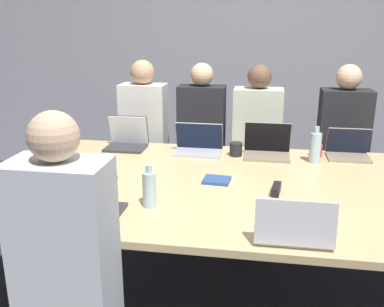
{
  "coord_description": "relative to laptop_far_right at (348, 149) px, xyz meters",
  "views": [
    {
      "loc": [
        0.12,
        -2.51,
        1.71
      ],
      "look_at": [
        -0.31,
        0.1,
        0.9
      ],
      "focal_mm": 40.0,
      "sensor_mm": 36.0,
      "label": 1
    }
  ],
  "objects": [
    {
      "name": "bottle_near_left",
      "position": [
        -1.23,
        -1.1,
        0.04
      ],
      "size": [
        0.07,
        0.07,
        0.24
      ],
      "color": "#ADD1E0",
      "rests_on": "conference_table"
    },
    {
      "name": "stapler",
      "position": [
        -0.54,
        -0.8,
        -0.04
      ],
      "size": [
        0.06,
        0.15,
        0.05
      ],
      "rotation": [
        0.0,
        0.0,
        -0.14
      ],
      "color": "black",
      "rests_on": "conference_table"
    },
    {
      "name": "person_far_left",
      "position": [
        -1.68,
        0.43,
        -0.13
      ],
      "size": [
        0.4,
        0.24,
        1.41
      ],
      "color": "#2D2D38",
      "rests_on": "ground_plane"
    },
    {
      "name": "cup_near_left",
      "position": [
        -1.81,
        -1.2,
        -0.03
      ],
      "size": [
        0.08,
        0.08,
        0.08
      ],
      "color": "white",
      "rests_on": "conference_table"
    },
    {
      "name": "notebook",
      "position": [
        -0.91,
        -0.66,
        -0.06
      ],
      "size": [
        0.18,
        0.16,
        0.02
      ],
      "rotation": [
        0.0,
        0.0,
        -0.08
      ],
      "color": "#2D4C8C",
      "rests_on": "conference_table"
    },
    {
      "name": "person_far_center",
      "position": [
        -0.68,
        0.33,
        -0.14
      ],
      "size": [
        0.4,
        0.24,
        1.4
      ],
      "color": "#2D2D38",
      "rests_on": "ground_plane"
    },
    {
      "name": "curtain_wall",
      "position": [
        -0.77,
        1.67,
        0.58
      ],
      "size": [
        12.0,
        0.06,
        2.8
      ],
      "color": "#9999A3",
      "rests_on": "ground_plane"
    },
    {
      "name": "laptop_far_center",
      "position": [
        -0.59,
        -0.06,
        0.01
      ],
      "size": [
        0.34,
        0.25,
        0.25
      ],
      "color": "gray",
      "rests_on": "conference_table"
    },
    {
      "name": "laptop_near_left",
      "position": [
        -1.52,
        -1.26,
        0.0
      ],
      "size": [
        0.35,
        0.23,
        0.23
      ],
      "rotation": [
        0.0,
        0.0,
        3.14
      ],
      "color": "#333338",
      "rests_on": "conference_table"
    },
    {
      "name": "laptop_far_right",
      "position": [
        0.0,
        0.0,
        0.0
      ],
      "size": [
        0.31,
        0.23,
        0.22
      ],
      "color": "gray",
      "rests_on": "conference_table"
    },
    {
      "name": "person_far_right",
      "position": [
        0.02,
        0.38,
        -0.14
      ],
      "size": [
        0.4,
        0.24,
        1.4
      ],
      "color": "#2D2D38",
      "rests_on": "ground_plane"
    },
    {
      "name": "bottle_far_right",
      "position": [
        -0.26,
        -0.16,
        0.05
      ],
      "size": [
        0.08,
        0.08,
        0.26
      ],
      "color": "#ADD1E0",
      "rests_on": "conference_table"
    },
    {
      "name": "ground_plane",
      "position": [
        -0.77,
        -0.67,
        -0.82
      ],
      "size": [
        24.0,
        24.0,
        0.0
      ],
      "primitive_type": "plane",
      "color": "#2D2D38"
    },
    {
      "name": "conference_table",
      "position": [
        -0.77,
        -0.67,
        -0.12
      ],
      "size": [
        3.22,
        1.67,
        0.75
      ],
      "color": "#D6B77F",
      "rests_on": "ground_plane"
    },
    {
      "name": "laptop_near_midright",
      "position": [
        -0.48,
        -1.39,
        0.0
      ],
      "size": [
        0.35,
        0.22,
        0.22
      ],
      "rotation": [
        0.0,
        0.0,
        3.14
      ],
      "color": "silver",
      "rests_on": "conference_table"
    },
    {
      "name": "laptop_far_left",
      "position": [
        -1.7,
        -0.01,
        0.01
      ],
      "size": [
        0.32,
        0.25,
        0.25
      ],
      "color": "#333338",
      "rests_on": "conference_table"
    },
    {
      "name": "laptop_far_midleft",
      "position": [
        -1.11,
        -0.06,
        0.0
      ],
      "size": [
        0.36,
        0.23,
        0.23
      ],
      "color": "#B7B7BC",
      "rests_on": "conference_table"
    },
    {
      "name": "person_far_midleft",
      "position": [
        -1.16,
        0.41,
        -0.14
      ],
      "size": [
        0.4,
        0.24,
        1.4
      ],
      "color": "#2D2D38",
      "rests_on": "ground_plane"
    },
    {
      "name": "cup_far_right",
      "position": [
        -0.22,
        -0.01,
        -0.02
      ],
      "size": [
        0.08,
        0.08,
        0.09
      ],
      "color": "red",
      "rests_on": "conference_table"
    },
    {
      "name": "person_near_left",
      "position": [
        -1.42,
        -1.73,
        -0.14
      ],
      "size": [
        0.4,
        0.24,
        1.4
      ],
      "rotation": [
        0.0,
        0.0,
        3.14
      ],
      "color": "#2D2D38",
      "rests_on": "ground_plane"
    },
    {
      "name": "cup_far_midleft",
      "position": [
        -0.82,
        -0.09,
        -0.02
      ],
      "size": [
        0.09,
        0.09,
        0.1
      ],
      "color": "#232328",
      "rests_on": "conference_table"
    }
  ]
}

